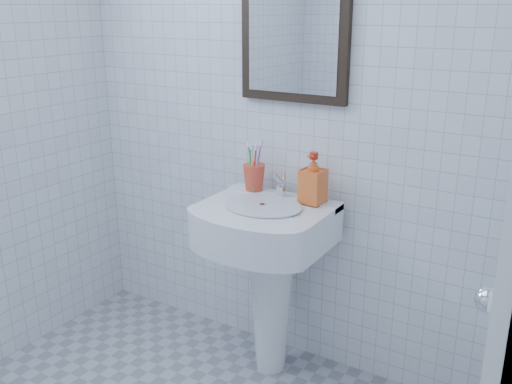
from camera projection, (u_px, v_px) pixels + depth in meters
The scene contains 7 objects.
wall_back at pixel (287, 98), 2.50m from camera, with size 2.20×0.02×2.50m, color silver.
washbasin at pixel (269, 260), 2.53m from camera, with size 0.55×0.40×0.84m.
faucet at pixel (281, 186), 2.51m from camera, with size 0.05×0.10×0.12m.
toothbrush_cup at pixel (254, 177), 2.59m from camera, with size 0.10×0.10×0.12m, color #D34329, non-canonical shape.
soap_dispenser at pixel (313, 178), 2.41m from camera, with size 0.10×0.10×0.22m, color #D54314.
wall_mirror at pixel (294, 27), 2.38m from camera, with size 0.50×0.04×0.62m.
hand_towel at pixel (512, 273), 1.72m from camera, with size 0.03×0.16×0.38m, color beige.
Camera 1 is at (1.19, -1.01, 1.64)m, focal length 40.00 mm.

